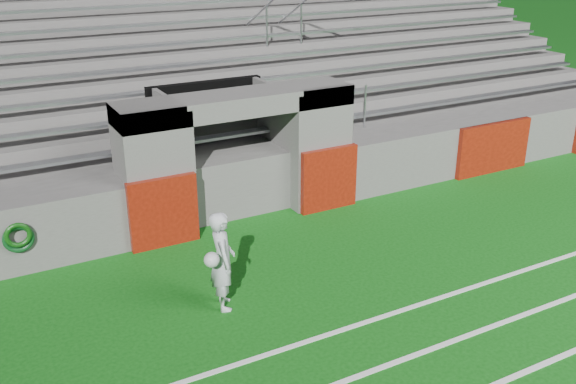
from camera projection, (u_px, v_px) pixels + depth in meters
ground at (330, 293)px, 10.51m from camera, size 90.00×90.00×0.00m
stadium_structure at (166, 100)px, 16.43m from camera, size 26.00×8.48×5.42m
goalkeeper_with_ball at (222, 260)px, 9.82m from camera, size 0.66×0.72×1.62m
hose_coil at (18, 237)px, 10.69m from camera, size 0.52×0.14×0.57m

